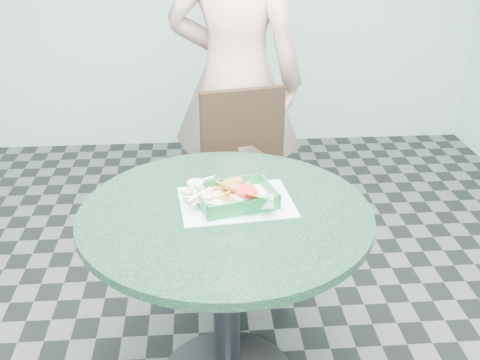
{
  "coord_description": "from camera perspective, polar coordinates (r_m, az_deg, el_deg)",
  "views": [
    {
      "loc": [
        -0.08,
        -1.64,
        1.69
      ],
      "look_at": [
        0.06,
        0.1,
        0.83
      ],
      "focal_mm": 42.0,
      "sensor_mm": 36.0,
      "label": 1
    }
  ],
  "objects": [
    {
      "name": "diner_person",
      "position": [
        2.73,
        -0.5,
        14.04
      ],
      "size": [
        0.93,
        0.74,
        2.23
      ],
      "primitive_type": "imported",
      "rotation": [
        0.0,
        0.0,
        2.87
      ],
      "color": "tan",
      "rests_on": "floor"
    },
    {
      "name": "garnish_cup",
      "position": [
        1.87,
        0.78,
        -2.4
      ],
      "size": [
        0.13,
        0.12,
        0.05
      ],
      "rotation": [
        0.0,
        0.0,
        0.15
      ],
      "color": "silver",
      "rests_on": "food_basket"
    },
    {
      "name": "food_basket",
      "position": [
        1.92,
        -0.45,
        -2.47
      ],
      "size": [
        0.26,
        0.19,
        0.05
      ],
      "rotation": [
        0.0,
        0.0,
        0.25
      ],
      "color": "#197239",
      "rests_on": "placemat"
    },
    {
      "name": "dining_chair",
      "position": [
        2.65,
        0.43,
        0.33
      ],
      "size": [
        0.41,
        0.41,
        0.93
      ],
      "rotation": [
        0.0,
        0.0,
        0.2
      ],
      "color": "#4F2B1C",
      "rests_on": "floor"
    },
    {
      "name": "fries_pile",
      "position": [
        1.94,
        -4.01,
        -1.54
      ],
      "size": [
        0.12,
        0.13,
        0.05
      ],
      "primitive_type": null,
      "rotation": [
        0.0,
        0.0,
        0.08
      ],
      "color": "beige",
      "rests_on": "food_basket"
    },
    {
      "name": "sauce_ramekin",
      "position": [
        1.98,
        -4.04,
        -0.6
      ],
      "size": [
        0.06,
        0.06,
        0.03
      ],
      "rotation": [
        0.0,
        0.0,
        0.15
      ],
      "color": "white",
      "rests_on": "food_basket"
    },
    {
      "name": "cafe_table",
      "position": [
        1.98,
        -1.44,
        -7.83
      ],
      "size": [
        0.99,
        0.99,
        0.75
      ],
      "color": "#2E2E34",
      "rests_on": "floor"
    },
    {
      "name": "crab_sandwich",
      "position": [
        1.93,
        -0.55,
        -1.21
      ],
      "size": [
        0.11,
        0.11,
        0.07
      ],
      "rotation": [
        0.0,
        0.0,
        0.36
      ],
      "color": "#BA923D",
      "rests_on": "food_basket"
    },
    {
      "name": "placemat",
      "position": [
        1.94,
        -0.39,
        -2.75
      ],
      "size": [
        0.41,
        0.32,
        0.0
      ],
      "primitive_type": "cube",
      "rotation": [
        0.0,
        0.0,
        0.1
      ],
      "color": "#ABE2DD",
      "rests_on": "cafe_table"
    }
  ]
}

